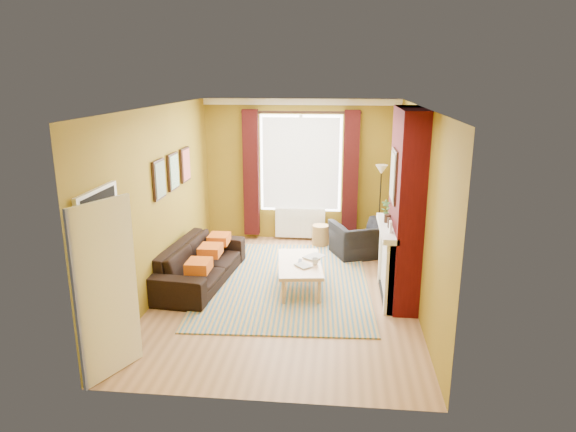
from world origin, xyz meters
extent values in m
plane|color=#956944|center=(0.00, 0.00, 0.00)|extent=(5.50, 5.50, 0.00)
cube|color=olive|center=(0.00, 2.75, 1.40)|extent=(3.80, 0.02, 2.80)
cube|color=olive|center=(0.00, -2.75, 1.40)|extent=(3.80, 0.02, 2.80)
cube|color=olive|center=(1.90, 0.00, 1.40)|extent=(0.02, 5.50, 2.80)
cube|color=olive|center=(-1.90, 0.00, 1.40)|extent=(0.02, 5.50, 2.80)
cube|color=white|center=(0.00, 0.00, 2.80)|extent=(3.80, 5.50, 0.01)
cube|color=#4A0A0C|center=(1.72, 0.00, 1.40)|extent=(0.35, 1.40, 2.80)
cube|color=white|center=(1.53, 0.00, 0.55)|extent=(0.12, 1.30, 1.10)
cube|color=white|center=(1.48, 0.00, 1.08)|extent=(0.22, 1.40, 0.08)
cube|color=white|center=(1.51, -0.58, 0.52)|extent=(0.16, 0.14, 1.04)
cube|color=white|center=(1.51, 0.58, 0.52)|extent=(0.16, 0.14, 1.04)
cube|color=black|center=(1.56, 0.00, 0.45)|extent=(0.06, 0.80, 0.90)
cube|color=black|center=(1.54, 0.00, 0.03)|extent=(0.20, 1.00, 0.06)
cube|color=white|center=(1.49, -0.35, 1.20)|extent=(0.03, 0.12, 0.16)
cube|color=black|center=(1.49, -0.10, 1.19)|extent=(0.03, 0.10, 0.14)
cylinder|color=black|center=(1.49, 0.15, 1.18)|extent=(0.10, 0.10, 0.12)
cube|color=black|center=(1.53, 0.00, 1.85)|extent=(0.03, 0.60, 0.75)
cube|color=#AF913B|center=(1.51, 0.00, 1.85)|extent=(0.01, 0.52, 0.66)
cube|color=white|center=(0.00, 2.71, 2.74)|extent=(3.80, 0.08, 0.12)
cube|color=white|center=(0.00, 2.72, 1.55)|extent=(1.60, 0.04, 1.90)
cube|color=silver|center=(0.00, 2.68, 1.55)|extent=(1.50, 0.02, 1.80)
cube|color=white|center=(0.00, 2.70, 1.55)|extent=(0.06, 0.04, 1.90)
cube|color=#3B0D0D|center=(-0.98, 2.63, 1.35)|extent=(0.30, 0.16, 2.50)
cube|color=#3B0D0D|center=(0.98, 2.63, 1.35)|extent=(0.30, 0.16, 2.50)
cylinder|color=black|center=(0.00, 2.63, 2.55)|extent=(2.30, 0.05, 0.05)
cube|color=white|center=(0.00, 2.65, 0.35)|extent=(1.00, 0.10, 0.60)
cube|color=white|center=(-0.45, 2.59, 0.35)|extent=(0.04, 0.03, 0.56)
cube|color=white|center=(-0.34, 2.59, 0.35)|extent=(0.04, 0.03, 0.56)
cube|color=white|center=(-0.23, 2.59, 0.35)|extent=(0.04, 0.03, 0.56)
cube|color=white|center=(-0.12, 2.59, 0.35)|extent=(0.04, 0.03, 0.56)
cube|color=white|center=(-0.01, 2.59, 0.35)|extent=(0.04, 0.03, 0.56)
cube|color=white|center=(0.10, 2.59, 0.35)|extent=(0.04, 0.03, 0.56)
cube|color=white|center=(0.21, 2.59, 0.35)|extent=(0.04, 0.03, 0.56)
cube|color=white|center=(0.32, 2.59, 0.35)|extent=(0.04, 0.03, 0.56)
cube|color=white|center=(0.43, 2.59, 0.35)|extent=(0.04, 0.03, 0.56)
cube|color=black|center=(-1.87, -0.10, 1.75)|extent=(0.04, 0.44, 0.58)
cube|color=gold|center=(-1.84, -0.10, 1.75)|extent=(0.01, 0.38, 0.52)
cube|color=black|center=(-1.87, 0.55, 1.75)|extent=(0.04, 0.44, 0.58)
cube|color=#329760|center=(-1.84, 0.55, 1.75)|extent=(0.01, 0.38, 0.52)
cube|color=black|center=(-1.87, 1.20, 1.75)|extent=(0.04, 0.44, 0.58)
cube|color=#C03055|center=(-1.84, 1.20, 1.75)|extent=(0.01, 0.38, 0.52)
cube|color=white|center=(-1.88, -2.05, 1.00)|extent=(0.05, 0.94, 2.06)
cube|color=black|center=(-1.85, -2.05, 1.00)|extent=(0.02, 0.80, 1.98)
cube|color=white|center=(-1.68, -2.41, 1.00)|extent=(0.37, 0.74, 1.98)
imported|color=#3F7634|center=(1.49, 0.45, 1.26)|extent=(0.14, 0.10, 0.27)
cube|color=#C14F10|center=(-1.27, -0.32, 0.51)|extent=(0.34, 0.40, 0.16)
cube|color=#C14F10|center=(-1.27, 0.38, 0.51)|extent=(0.34, 0.40, 0.16)
cube|color=#C14F10|center=(-1.27, 0.98, 0.51)|extent=(0.34, 0.40, 0.16)
cube|color=#306286|center=(-0.06, 0.41, 0.01)|extent=(2.81, 3.77, 0.02)
imported|color=black|center=(-1.42, 0.28, 0.32)|extent=(1.08, 2.30, 0.65)
imported|color=black|center=(1.18, 1.79, 0.32)|extent=(1.22, 1.15, 0.63)
cube|color=tan|center=(0.19, 0.17, 0.41)|extent=(0.81, 1.37, 0.05)
cylinder|color=tan|center=(0.00, -0.44, 0.19)|extent=(0.06, 0.06, 0.38)
cylinder|color=tan|center=(0.52, -0.38, 0.19)|extent=(0.06, 0.06, 0.38)
cylinder|color=tan|center=(-0.14, 0.72, 0.19)|extent=(0.06, 0.06, 0.38)
cylinder|color=tan|center=(0.38, 0.78, 0.19)|extent=(0.06, 0.06, 0.38)
cylinder|color=#A87F48|center=(0.43, 2.32, 0.20)|extent=(0.40, 0.40, 0.41)
cylinder|color=black|center=(1.55, 2.40, 0.01)|extent=(0.30, 0.30, 0.03)
cylinder|color=black|center=(1.55, 2.40, 0.77)|extent=(0.03, 0.03, 1.47)
cone|color=#F2E5C6|center=(1.55, 2.40, 1.51)|extent=(0.30, 0.30, 0.18)
imported|color=#999999|center=(0.19, -0.06, 0.45)|extent=(0.31, 0.32, 0.02)
imported|color=#999999|center=(0.31, 0.48, 0.45)|extent=(0.39, 0.41, 0.02)
imported|color=#999999|center=(0.43, 0.10, 0.48)|extent=(0.11, 0.11, 0.10)
cube|color=#232325|center=(0.19, 0.20, 0.44)|extent=(0.06, 0.17, 0.02)
camera|label=1|loc=(0.77, -7.27, 3.22)|focal=32.00mm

